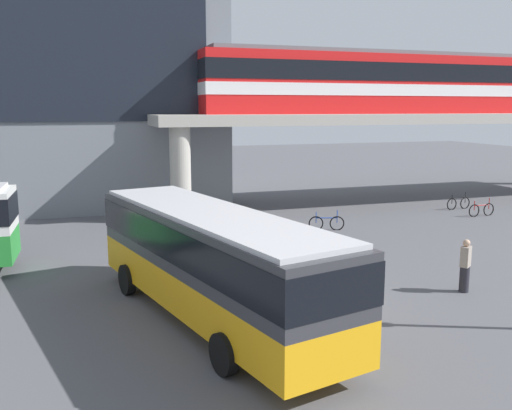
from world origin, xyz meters
The scene contains 8 objects.
ground_plane centered at (0.00, 10.00, 0.00)m, with size 120.00×120.00×0.00m, color #515156.
elevated_platform centered at (14.79, 15.81, 4.94)m, with size 33.68×6.94×5.66m.
train centered at (13.29, 15.81, 7.63)m, with size 24.86×2.96×3.84m.
bus_main centered at (-2.76, -0.98, 1.99)m, with size 5.02×11.33×3.22m.
bicycle_red centered at (15.51, 9.45, 0.36)m, with size 1.79×0.16×1.04m.
bicycle_blue centered at (5.64, 8.92, 0.36)m, with size 1.72×0.60×1.04m.
bicycle_black centered at (15.71, 11.68, 0.36)m, with size 1.79×0.26×1.04m.
pedestrian_waiting_near_stop centered at (5.84, -1.15, 0.84)m, with size 0.48×0.44×1.78m.
Camera 1 is at (-6.38, -15.85, 6.05)m, focal length 39.24 mm.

